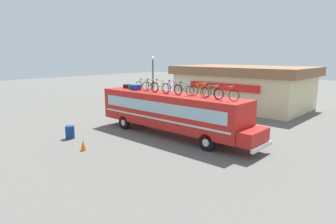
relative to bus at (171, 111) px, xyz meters
name	(u,v)px	position (x,y,z in m)	size (l,w,h in m)	color
ground_plane	(169,135)	(-0.17, 0.00, -1.79)	(120.00, 120.00, 0.00)	#605E59
bus	(171,111)	(0.00, 0.00, 0.00)	(13.00, 2.58, 3.00)	red
luggage_bag_1	(128,86)	(-5.02, 0.27, 1.35)	(0.57, 0.56, 0.30)	black
luggage_bag_2	(133,87)	(-4.30, 0.19, 1.36)	(0.47, 0.56, 0.32)	#1E7F66
luggage_bag_3	(136,87)	(-3.55, -0.16, 1.40)	(0.73, 0.53, 0.39)	#193899
rooftop_bicycle_1	(144,85)	(-3.06, 0.22, 1.56)	(1.73, 0.44, 0.86)	black
rooftop_bicycle_2	(150,86)	(-1.94, -0.15, 1.59)	(1.75, 0.44, 0.94)	black
rooftop_bicycle_3	(160,87)	(-0.89, -0.24, 1.60)	(1.79, 0.44, 0.97)	black
rooftop_bicycle_4	(172,88)	(0.24, -0.17, 1.60)	(1.77, 0.44, 0.97)	black
rooftop_bicycle_5	(184,90)	(1.22, -0.10, 1.57)	(1.70, 0.44, 0.89)	black
rooftop_bicycle_6	(200,90)	(2.32, 0.22, 1.59)	(1.76, 0.44, 0.94)	black
rooftop_bicycle_7	(212,93)	(3.43, -0.09, 1.57)	(1.71, 0.44, 0.88)	black
rooftop_bicycle_8	(226,94)	(4.52, -0.24, 1.59)	(1.75, 0.44, 0.92)	black
roadside_building	(242,86)	(-2.08, 14.05, 0.50)	(14.25, 8.70, 4.47)	beige
trash_bin	(70,132)	(-4.57, -5.31, -1.35)	(0.61, 0.61, 0.88)	navy
traffic_cone	(83,145)	(-1.58, -6.11, -1.46)	(0.36, 0.36, 0.66)	orange
street_lamp	(153,75)	(-8.40, 6.48, 1.77)	(0.38, 0.38, 5.53)	#38383D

